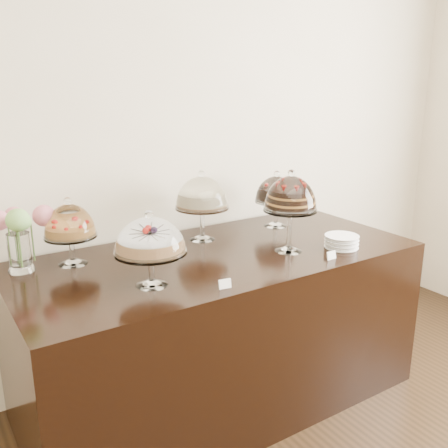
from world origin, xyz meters
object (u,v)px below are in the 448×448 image
cake_stand_fruit_tart (70,224)px  cake_stand_sugar_sponge (150,239)px  cake_stand_dark_choco (276,192)px  cake_stand_choco_layer (290,197)px  display_counter (219,328)px  cake_stand_cheesecake (202,195)px  plate_stack (342,242)px  flower_vase (21,230)px

cake_stand_fruit_tart → cake_stand_sugar_sponge: bearing=-64.8°
cake_stand_sugar_sponge → cake_stand_dark_choco: size_ratio=0.99×
cake_stand_choco_layer → display_counter: bearing=153.6°
cake_stand_cheesecake → cake_stand_dark_choco: bearing=-1.2°
cake_stand_cheesecake → plate_stack: size_ratio=2.24×
cake_stand_choco_layer → cake_stand_fruit_tart: (-1.06, 0.45, -0.10)m
cake_stand_choco_layer → cake_stand_cheesecake: (-0.29, 0.44, -0.04)m
flower_vase → plate_stack: flower_vase is taller
display_counter → flower_vase: 1.19m
cake_stand_sugar_sponge → flower_vase: (-0.45, 0.50, -0.01)m
cake_stand_sugar_sponge → flower_vase: size_ratio=1.03×
display_counter → cake_stand_dark_choco: cake_stand_dark_choco is taller
cake_stand_cheesecake → cake_stand_sugar_sponge: bearing=-139.4°
cake_stand_dark_choco → plate_stack: cake_stand_dark_choco is taller
cake_stand_cheesecake → flower_vase: cake_stand_cheesecake is taller
cake_stand_choco_layer → flower_vase: (-1.29, 0.47, -0.10)m
cake_stand_sugar_sponge → cake_stand_fruit_tart: 0.53m
cake_stand_dark_choco → display_counter: bearing=-156.7°
cake_stand_dark_choco → flower_vase: bearing=178.5°
display_counter → cake_stand_sugar_sponge: 0.86m
cake_stand_cheesecake → cake_stand_dark_choco: 0.55m
display_counter → cake_stand_cheesecake: 0.77m
cake_stand_cheesecake → flower_vase: 1.00m
cake_stand_cheesecake → plate_stack: 0.84m
flower_vase → plate_stack: 1.69m
cake_stand_sugar_sponge → cake_stand_choco_layer: bearing=1.9°
cake_stand_sugar_sponge → cake_stand_choco_layer: (0.84, 0.03, 0.08)m
cake_stand_dark_choco → cake_stand_fruit_tart: size_ratio=1.03×
cake_stand_sugar_sponge → cake_stand_cheesecake: cake_stand_cheesecake is taller
flower_vase → cake_stand_fruit_tart: bearing=-5.3°
cake_stand_dark_choco → plate_stack: bearing=-86.6°
display_counter → plate_stack: size_ratio=11.91×
cake_stand_choco_layer → cake_stand_dark_choco: 0.50m
flower_vase → cake_stand_cheesecake: bearing=-1.6°
cake_stand_cheesecake → plate_stack: bearing=-44.3°
display_counter → cake_stand_cheesecake: bearing=78.9°
cake_stand_sugar_sponge → flower_vase: cake_stand_sugar_sponge is taller
cake_stand_dark_choco → cake_stand_fruit_tart: (-1.31, 0.02, -0.01)m
display_counter → cake_stand_dark_choco: (0.60, 0.26, 0.68)m
cake_stand_fruit_tart → flower_vase: (-0.23, 0.02, -0.00)m
cake_stand_fruit_tart → cake_stand_dark_choco: bearing=-0.8°
cake_stand_fruit_tart → flower_vase: cake_stand_fruit_tart is taller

